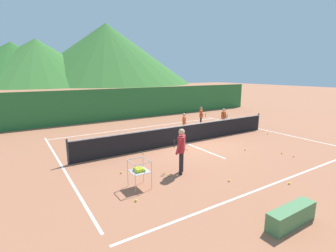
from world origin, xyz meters
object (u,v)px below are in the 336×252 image
Objects in this scene: instructor at (181,147)px; tennis_ball_3 at (294,156)px; tennis_ball_9 at (121,173)px; tennis_ball_10 at (169,175)px; tennis_net at (185,134)px; student_1 at (201,115)px; student_2 at (224,116)px; tennis_ball_2 at (229,181)px; courtside_bench at (291,216)px; tennis_ball_6 at (187,149)px; tennis_ball_8 at (143,153)px; tennis_ball_1 at (268,134)px; tennis_ball_7 at (282,153)px; student_0 at (184,122)px; tennis_ball_5 at (136,200)px; ball_cart at (139,170)px; tennis_ball_4 at (289,183)px; tennis_ball_0 at (245,150)px.

tennis_ball_3 is at bearing -13.32° from instructor.
tennis_ball_9 is 1.77m from tennis_ball_10.
tennis_net is 8.53× the size of student_1.
student_2 is 8.49m from tennis_ball_2.
courtside_bench is at bearing -77.09° from tennis_ball_10.
tennis_ball_6 and tennis_ball_8 have the same top height.
tennis_ball_7 is (-2.64, -2.65, 0.00)m from tennis_ball_1.
student_0 is 18.53× the size of tennis_ball_10.
tennis_ball_8 is (2.10, 3.64, 0.00)m from tennis_ball_5.
tennis_net is 4.58m from student_2.
tennis_ball_2 is at bearing -43.03° from tennis_ball_9.
instructor is 1.85m from ball_cart.
tennis_ball_7 and tennis_ball_9 have the same top height.
tennis_ball_10 is (-0.35, -2.69, 0.00)m from tennis_ball_8.
tennis_ball_4 is 0.05× the size of courtside_bench.
tennis_ball_5 is at bearing -156.51° from instructor.
student_0 is 18.53× the size of tennis_ball_8.
tennis_ball_6 and tennis_ball_7 have the same top height.
tennis_ball_8 is (-3.70, -1.98, -0.72)m from student_0.
student_2 is 18.96× the size of tennis_ball_5.
tennis_ball_2 is at bearing 141.26° from tennis_ball_4.
tennis_ball_7 is at bearing -107.42° from student_2.
tennis_ball_7 is at bearing -95.26° from student_1.
tennis_ball_4 is at bearing -111.24° from student_1.
instructor is at bearing -86.28° from tennis_ball_8.
tennis_ball_1 is at bearing 13.63° from tennis_ball_10.
tennis_ball_8 is 0.05× the size of courtside_bench.
instructor reaches higher than tennis_ball_9.
student_0 reaches higher than tennis_ball_2.
courtside_bench is at bearing -66.31° from tennis_ball_9.
tennis_net is 8.98× the size of student_2.
tennis_ball_6 is 0.05× the size of courtside_bench.
tennis_ball_6 is at bearing -121.95° from tennis_net.
tennis_ball_10 is at bearing -137.51° from student_1.
tennis_ball_5 and tennis_ball_7 have the same top height.
ball_cart reaches higher than tennis_ball_2.
student_1 is 1.05× the size of student_2.
courtside_bench is at bearing -149.73° from tennis_ball_3.
student_2 is 18.96× the size of tennis_ball_6.
courtside_bench reaches higher than tennis_ball_3.
tennis_ball_9 and tennis_ball_10 have the same top height.
student_2 is 8.69m from tennis_ball_10.
tennis_net reaches higher than tennis_ball_8.
instructor is at bearing 122.33° from tennis_ball_2.
tennis_net is 1.90m from student_0.
tennis_ball_5 is at bearing -163.51° from tennis_ball_1.
tennis_ball_6 is 3.15m from tennis_ball_10.
tennis_ball_0 is 0.05× the size of courtside_bench.
student_0 is 3.24m from student_2.
tennis_ball_4 is (-3.23, -8.32, -0.78)m from student_1.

